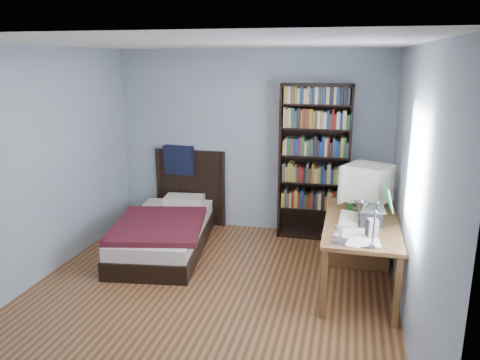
{
  "coord_description": "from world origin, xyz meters",
  "views": [
    {
      "loc": [
        1.34,
        -4.16,
        2.38
      ],
      "look_at": [
        0.14,
        0.84,
        1.03
      ],
      "focal_mm": 35.0,
      "sensor_mm": 36.0,
      "label": 1
    }
  ],
  "objects_px": {
    "soda_can": "(350,208)",
    "bookshelf": "(314,163)",
    "laptop": "(373,213)",
    "keyboard": "(349,219)",
    "desk": "(359,234)",
    "bed": "(167,228)",
    "crt_monitor": "(367,184)",
    "desk_lamp": "(363,212)",
    "speaker": "(372,228)"
  },
  "relations": [
    {
      "from": "crt_monitor",
      "to": "desk_lamp",
      "type": "bearing_deg",
      "value": -92.61
    },
    {
      "from": "keyboard",
      "to": "bed",
      "type": "distance_m",
      "value": 2.38
    },
    {
      "from": "bookshelf",
      "to": "bed",
      "type": "bearing_deg",
      "value": -155.87
    },
    {
      "from": "laptop",
      "to": "speaker",
      "type": "xyz_separation_m",
      "value": [
        -0.02,
        -0.41,
        -0.02
      ]
    },
    {
      "from": "bed",
      "to": "keyboard",
      "type": "bearing_deg",
      "value": -13.71
    },
    {
      "from": "laptop",
      "to": "soda_can",
      "type": "xyz_separation_m",
      "value": [
        -0.23,
        0.29,
        -0.06
      ]
    },
    {
      "from": "desk_lamp",
      "to": "bookshelf",
      "type": "bearing_deg",
      "value": 103.65
    },
    {
      "from": "desk_lamp",
      "to": "soda_can",
      "type": "distance_m",
      "value": 1.38
    },
    {
      "from": "desk",
      "to": "keyboard",
      "type": "bearing_deg",
      "value": -105.93
    },
    {
      "from": "desk_lamp",
      "to": "speaker",
      "type": "bearing_deg",
      "value": 79.4
    },
    {
      "from": "desk",
      "to": "bed",
      "type": "bearing_deg",
      "value": 177.73
    },
    {
      "from": "speaker",
      "to": "bed",
      "type": "height_order",
      "value": "bed"
    },
    {
      "from": "keyboard",
      "to": "bed",
      "type": "xyz_separation_m",
      "value": [
        -2.27,
        0.55,
        -0.49
      ]
    },
    {
      "from": "desk",
      "to": "desk_lamp",
      "type": "bearing_deg",
      "value": -91.09
    },
    {
      "from": "keyboard",
      "to": "laptop",
      "type": "bearing_deg",
      "value": -1.44
    },
    {
      "from": "laptop",
      "to": "keyboard",
      "type": "bearing_deg",
      "value": 176.23
    },
    {
      "from": "desk",
      "to": "laptop",
      "type": "height_order",
      "value": "laptop"
    },
    {
      "from": "keyboard",
      "to": "bookshelf",
      "type": "height_order",
      "value": "bookshelf"
    },
    {
      "from": "laptop",
      "to": "soda_can",
      "type": "relative_size",
      "value": 3.69
    },
    {
      "from": "bed",
      "to": "desk",
      "type": "bearing_deg",
      "value": -2.27
    },
    {
      "from": "speaker",
      "to": "bookshelf",
      "type": "xyz_separation_m",
      "value": [
        -0.7,
        1.78,
        0.21
      ]
    },
    {
      "from": "crt_monitor",
      "to": "keyboard",
      "type": "bearing_deg",
      "value": -109.83
    },
    {
      "from": "speaker",
      "to": "bookshelf",
      "type": "height_order",
      "value": "bookshelf"
    },
    {
      "from": "bed",
      "to": "laptop",
      "type": "bearing_deg",
      "value": -12.81
    },
    {
      "from": "soda_can",
      "to": "bed",
      "type": "distance_m",
      "value": 2.35
    },
    {
      "from": "soda_can",
      "to": "desk_lamp",
      "type": "bearing_deg",
      "value": -85.7
    },
    {
      "from": "desk_lamp",
      "to": "keyboard",
      "type": "distance_m",
      "value": 1.13
    },
    {
      "from": "laptop",
      "to": "keyboard",
      "type": "height_order",
      "value": "laptop"
    },
    {
      "from": "soda_can",
      "to": "bookshelf",
      "type": "xyz_separation_m",
      "value": [
        -0.48,
        1.08,
        0.25
      ]
    },
    {
      "from": "keyboard",
      "to": "soda_can",
      "type": "distance_m",
      "value": 0.28
    },
    {
      "from": "desk",
      "to": "laptop",
      "type": "bearing_deg",
      "value": -77.79
    },
    {
      "from": "laptop",
      "to": "bookshelf",
      "type": "relative_size",
      "value": 0.2
    },
    {
      "from": "speaker",
      "to": "bed",
      "type": "relative_size",
      "value": 0.09
    },
    {
      "from": "laptop",
      "to": "bed",
      "type": "height_order",
      "value": "bed"
    },
    {
      "from": "desk",
      "to": "keyboard",
      "type": "distance_m",
      "value": 0.58
    },
    {
      "from": "crt_monitor",
      "to": "desk_lamp",
      "type": "relative_size",
      "value": 1.09
    },
    {
      "from": "crt_monitor",
      "to": "speaker",
      "type": "xyz_separation_m",
      "value": [
        0.05,
        -0.9,
        -0.2
      ]
    },
    {
      "from": "keyboard",
      "to": "speaker",
      "type": "xyz_separation_m",
      "value": [
        0.22,
        -0.42,
        0.07
      ]
    },
    {
      "from": "keyboard",
      "to": "desk",
      "type": "bearing_deg",
      "value": 76.4
    },
    {
      "from": "desk_lamp",
      "to": "speaker",
      "type": "height_order",
      "value": "desk_lamp"
    },
    {
      "from": "crt_monitor",
      "to": "bookshelf",
      "type": "distance_m",
      "value": 1.09
    },
    {
      "from": "desk",
      "to": "speaker",
      "type": "relative_size",
      "value": 8.73
    },
    {
      "from": "bookshelf",
      "to": "bed",
      "type": "height_order",
      "value": "bookshelf"
    },
    {
      "from": "desk",
      "to": "desk_lamp",
      "type": "xyz_separation_m",
      "value": [
        -0.03,
        -1.5,
        0.76
      ]
    },
    {
      "from": "crt_monitor",
      "to": "soda_can",
      "type": "height_order",
      "value": "crt_monitor"
    },
    {
      "from": "desk",
      "to": "soda_can",
      "type": "relative_size",
      "value": 14.18
    },
    {
      "from": "crt_monitor",
      "to": "bed",
      "type": "xyz_separation_m",
      "value": [
        -2.44,
        0.08,
        -0.76
      ]
    },
    {
      "from": "soda_can",
      "to": "bookshelf",
      "type": "bearing_deg",
      "value": 114.12
    },
    {
      "from": "desk",
      "to": "bookshelf",
      "type": "distance_m",
      "value": 1.25
    },
    {
      "from": "desk",
      "to": "bookshelf",
      "type": "bearing_deg",
      "value": 124.23
    }
  ]
}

